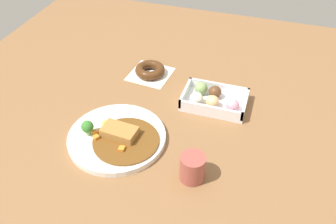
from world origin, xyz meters
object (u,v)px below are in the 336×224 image
(donut_box, at_px, (213,100))
(chocolate_ring_donut, at_px, (150,70))
(coffee_mug, at_px, (193,168))
(curry_plate, at_px, (117,137))

(donut_box, xyz_separation_m, chocolate_ring_donut, (-0.26, 0.10, -0.01))
(chocolate_ring_donut, distance_m, coffee_mug, 0.50)
(donut_box, relative_size, chocolate_ring_donut, 1.32)
(curry_plate, distance_m, coffee_mug, 0.25)
(donut_box, relative_size, coffee_mug, 2.68)
(curry_plate, relative_size, coffee_mug, 3.73)
(donut_box, height_order, coffee_mug, coffee_mug)
(donut_box, distance_m, chocolate_ring_donut, 0.28)
(curry_plate, xyz_separation_m, donut_box, (0.23, 0.25, 0.01))
(chocolate_ring_donut, bearing_deg, coffee_mug, -57.15)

